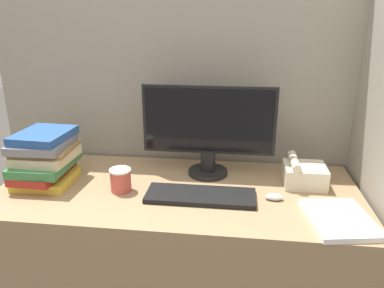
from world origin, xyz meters
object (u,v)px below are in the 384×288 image
at_px(monitor, 208,130).
at_px(mouse, 274,197).
at_px(keyboard, 201,196).
at_px(desk_telephone, 304,174).
at_px(coffee_cup, 121,180).
at_px(book_stack, 45,158).

relative_size(monitor, mouse, 8.31).
distance_m(keyboard, desk_telephone, 0.47).
height_order(monitor, desk_telephone, monitor).
xyz_separation_m(mouse, desk_telephone, (0.14, 0.16, 0.04)).
bearing_deg(monitor, coffee_cup, -147.41).
height_order(coffee_cup, book_stack, book_stack).
distance_m(mouse, coffee_cup, 0.63).
height_order(book_stack, desk_telephone, book_stack).
distance_m(coffee_cup, book_stack, 0.36).
relative_size(monitor, coffee_cup, 6.09).
relative_size(monitor, keyboard, 1.35).
relative_size(keyboard, desk_telephone, 2.45).
distance_m(monitor, mouse, 0.41).
bearing_deg(mouse, desk_telephone, 50.14).
xyz_separation_m(book_stack, desk_telephone, (1.11, 0.11, -0.06)).
xyz_separation_m(monitor, book_stack, (-0.69, -0.18, -0.10)).
bearing_deg(monitor, keyboard, -91.99).
bearing_deg(monitor, book_stack, -165.82).
distance_m(mouse, desk_telephone, 0.21).
height_order(keyboard, mouse, mouse).
height_order(mouse, desk_telephone, desk_telephone).
height_order(coffee_cup, desk_telephone, desk_telephone).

